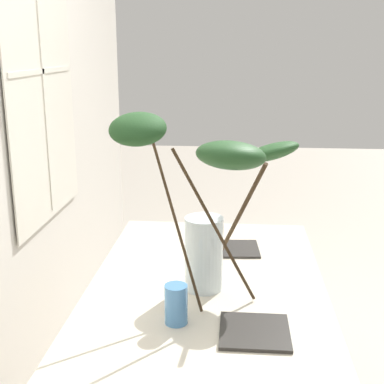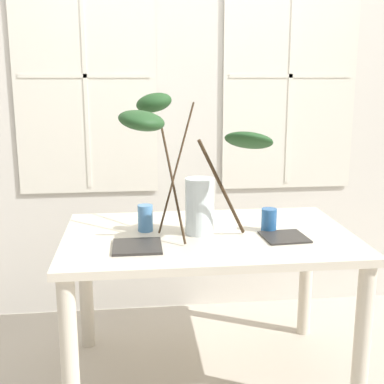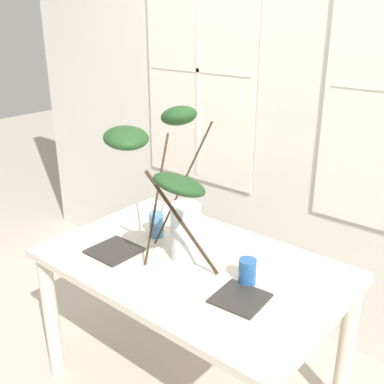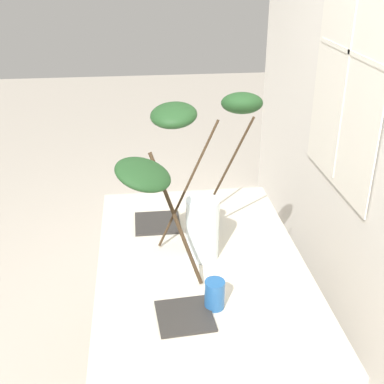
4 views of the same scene
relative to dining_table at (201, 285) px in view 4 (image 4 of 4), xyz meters
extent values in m
cube|color=silver|center=(-0.64, 0.83, 0.89)|extent=(0.79, 0.01, 1.37)
cube|color=silver|center=(-0.64, 0.83, 0.89)|extent=(0.86, 0.01, 1.44)
cube|color=silver|center=(-0.64, 0.83, 0.89)|extent=(0.02, 0.01, 1.37)
cube|color=silver|center=(-0.64, 0.83, 0.89)|extent=(0.79, 0.01, 0.02)
cube|color=beige|center=(0.00, 0.00, 0.11)|extent=(1.42, 0.89, 0.04)
cylinder|color=beige|center=(-0.65, -0.39, -0.28)|extent=(0.08, 0.08, 0.74)
cylinder|color=beige|center=(-0.65, 0.39, -0.28)|extent=(0.08, 0.08, 0.74)
cylinder|color=silver|center=(-0.04, 0.01, 0.26)|extent=(0.14, 0.14, 0.28)
cylinder|color=silver|center=(-0.04, 0.01, 0.18)|extent=(0.13, 0.13, 0.09)
cylinder|color=#382819|center=(0.05, -0.11, 0.37)|extent=(0.26, 0.20, 0.49)
ellipsoid|color=#1E421E|center=(0.14, -0.23, 0.61)|extent=(0.30, 0.30, 0.15)
cylinder|color=#382819|center=(-0.15, 0.11, 0.44)|extent=(0.21, 0.22, 0.62)
ellipsoid|color=#1E421E|center=(-0.25, 0.20, 0.75)|extent=(0.27, 0.26, 0.14)
cylinder|color=#382819|center=(-0.18, -0.04, 0.41)|extent=(0.11, 0.29, 0.56)
ellipsoid|color=#1E421E|center=(-0.32, -0.08, 0.69)|extent=(0.27, 0.27, 0.14)
cylinder|color=#4C84BC|center=(-0.31, 0.08, 0.19)|extent=(0.08, 0.08, 0.13)
cylinder|color=#235693|center=(0.31, 0.01, 0.18)|extent=(0.08, 0.08, 0.12)
cube|color=#2D2B28|center=(-0.35, -0.17, 0.13)|extent=(0.22, 0.22, 0.01)
cube|color=#2D2B28|center=(0.35, -0.11, 0.13)|extent=(0.22, 0.22, 0.01)
camera|label=1|loc=(-1.85, -0.10, 1.00)|focal=49.26mm
camera|label=2|loc=(-0.35, -2.38, 0.88)|focal=47.67mm
camera|label=3|loc=(1.22, -1.46, 1.23)|focal=42.99mm
camera|label=4|loc=(1.79, -0.24, 1.35)|focal=46.51mm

